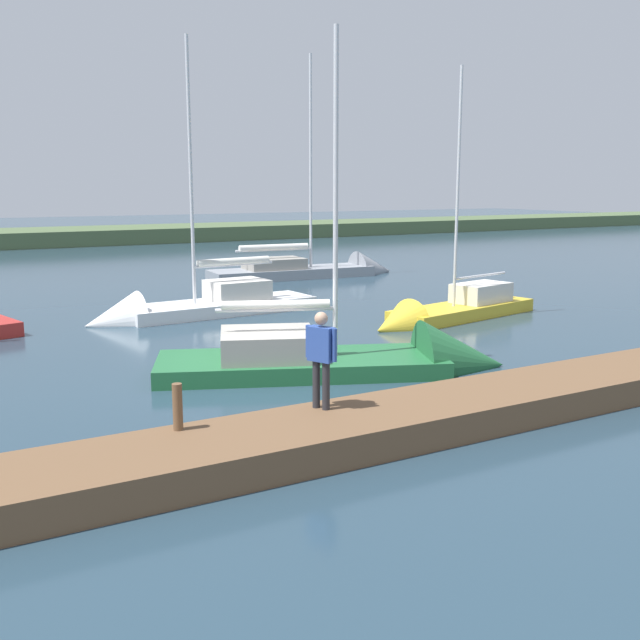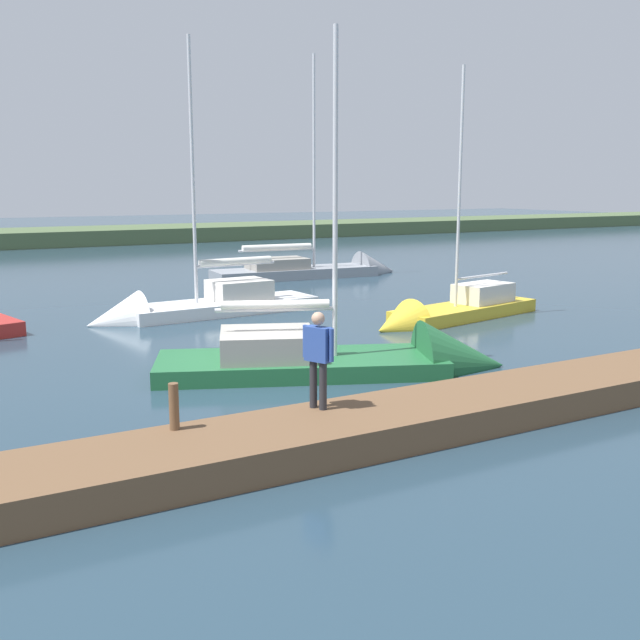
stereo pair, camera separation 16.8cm
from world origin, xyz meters
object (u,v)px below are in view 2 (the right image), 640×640
object	(u,v)px
sailboat_outer_mooring	(323,272)
sailboat_inner_slip	(370,365)
person_on_dock	(318,353)
sailboat_behind_pier	(446,315)
sailboat_near_dock	(189,312)
mooring_post_near	(174,406)

from	to	relation	value
sailboat_outer_mooring	sailboat_inner_slip	bearing A→B (deg)	-111.64
sailboat_outer_mooring	person_on_dock	size ratio (longest dim) A/B	6.68
sailboat_outer_mooring	sailboat_behind_pier	world-z (taller)	sailboat_outer_mooring
sailboat_inner_slip	person_on_dock	xyz separation A→B (m)	(3.50, 3.70, 1.46)
sailboat_outer_mooring	sailboat_near_dock	size ratio (longest dim) A/B	1.13
sailboat_inner_slip	person_on_dock	size ratio (longest dim) A/B	5.24
sailboat_near_dock	person_on_dock	size ratio (longest dim) A/B	5.91
person_on_dock	sailboat_inner_slip	bearing A→B (deg)	-158.37
sailboat_inner_slip	person_on_dock	distance (m)	5.30
sailboat_outer_mooring	person_on_dock	world-z (taller)	sailboat_outer_mooring
mooring_post_near	person_on_dock	size ratio (longest dim) A/B	0.44
sailboat_behind_pier	sailboat_near_dock	world-z (taller)	sailboat_near_dock
mooring_post_near	sailboat_near_dock	distance (m)	13.98
mooring_post_near	sailboat_inner_slip	size ratio (longest dim) A/B	0.08
mooring_post_near	sailboat_behind_pier	size ratio (longest dim) A/B	0.09
person_on_dock	sailboat_behind_pier	bearing A→B (deg)	-164.14
sailboat_inner_slip	sailboat_outer_mooring	bearing A→B (deg)	86.60
sailboat_inner_slip	person_on_dock	bearing A→B (deg)	-111.19
sailboat_near_dock	sailboat_inner_slip	bearing A→B (deg)	94.57
sailboat_inner_slip	sailboat_behind_pier	xyz separation A→B (m)	(-6.08, -4.56, 0.02)
sailboat_inner_slip	person_on_dock	world-z (taller)	sailboat_inner_slip
mooring_post_near	sailboat_outer_mooring	world-z (taller)	sailboat_outer_mooring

